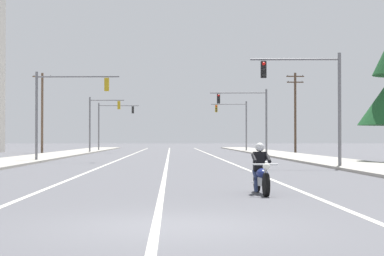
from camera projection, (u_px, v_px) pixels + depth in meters
ground_plane at (169, 226)px, 11.36m from camera, size 400.00×400.00×0.00m
lane_stripe_center at (168, 156)px, 56.32m from camera, size 0.16×100.00×0.01m
lane_stripe_left at (127, 156)px, 56.20m from camera, size 0.16×100.00×0.01m
lane_stripe_right at (214, 156)px, 56.46m from camera, size 0.16×100.00×0.01m
sidewalk_kerb_right at (300, 157)px, 51.68m from camera, size 4.40×110.00×0.14m
sidewalk_kerb_left at (39, 157)px, 50.98m from camera, size 4.40×110.00×0.14m
motorcycle_with_rider at (261, 173)px, 17.89m from camera, size 0.70×2.19×1.46m
traffic_signal_near_right at (314, 92)px, 33.78m from camera, size 4.89×0.39×6.20m
traffic_signal_near_left at (61, 101)px, 43.28m from camera, size 5.80×0.55×6.20m
traffic_signal_mid_right at (250, 111)px, 58.42m from camera, size 5.31×0.51×6.20m
traffic_signal_mid_left at (99, 117)px, 69.67m from camera, size 3.90×0.44×6.20m
traffic_signal_far_right at (236, 119)px, 77.39m from camera, size 4.43×0.44×6.20m
traffic_signal_far_left at (111, 119)px, 80.85m from camera, size 5.21×0.56×6.20m
utility_pole_right_far at (295, 110)px, 70.23m from camera, size 2.00×0.26×8.95m
utility_pole_left_far at (42, 111)px, 70.17m from camera, size 2.19×0.26×8.93m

